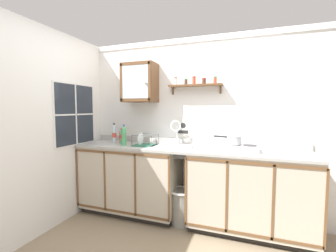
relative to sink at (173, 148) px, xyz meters
name	(u,v)px	position (x,y,z in m)	size (l,w,h in m)	color
floor	(177,234)	(0.18, -0.36, -0.95)	(5.97, 5.97, 0.00)	gray
back_wall	(192,126)	(0.18, 0.28, 0.27)	(3.57, 0.07, 2.42)	white
side_wall_left	(54,129)	(-1.33, -0.66, 0.26)	(0.05, 3.42, 2.42)	white
lower_cabinet_run	(131,179)	(-0.61, -0.04, -0.48)	(1.37, 0.59, 0.94)	black
lower_cabinet_run_right	(249,193)	(0.95, -0.04, -0.48)	(1.40, 0.59, 0.94)	black
countertop	(185,149)	(0.18, -0.04, 0.00)	(2.93, 0.61, 0.03)	#B2B2AD
backsplash	(191,142)	(0.18, 0.24, 0.06)	(2.93, 0.02, 0.08)	#B2B2AD
sink	(173,148)	(0.00, 0.00, 0.00)	(0.52, 0.43, 0.45)	silver
hot_plate_stove	(242,148)	(0.86, -0.02, 0.05)	(0.37, 0.31, 0.07)	silver
saucepan	(234,140)	(0.76, 0.00, 0.14)	(0.34, 0.17, 0.10)	silver
bottle_detergent_teal_0	(123,136)	(-0.73, -0.05, 0.12)	(0.06, 0.06, 0.24)	teal
bottle_juice_amber_1	(121,136)	(-0.81, 0.06, 0.11)	(0.06, 0.06, 0.21)	gold
bottle_water_clear_2	(114,134)	(-0.93, 0.05, 0.14)	(0.06, 0.06, 0.28)	silver
bottle_soda_green_3	(124,136)	(-0.65, -0.15, 0.15)	(0.06, 0.06, 0.28)	#4CB266
dish_rack	(145,144)	(-0.39, -0.05, 0.04)	(0.30, 0.27, 0.17)	#26664C
mug	(153,141)	(-0.32, 0.06, 0.06)	(0.08, 0.12, 0.09)	white
wall_cabinet	(140,83)	(-0.53, 0.11, 0.87)	(0.47, 0.31, 0.54)	brown
spice_shelf	(195,84)	(0.24, 0.18, 0.83)	(0.71, 0.14, 0.23)	brown
warning_sign	(183,128)	(0.06, 0.25, 0.24)	(0.17, 0.01, 0.25)	silver
window	(75,114)	(-1.30, -0.31, 0.43)	(0.03, 0.75, 0.85)	#262D38
trash_bin	(182,206)	(0.16, -0.11, -0.72)	(0.33, 0.33, 0.45)	gray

